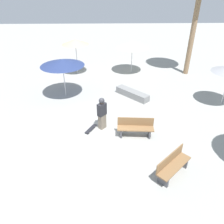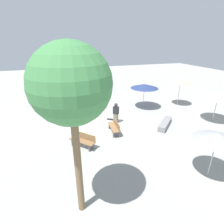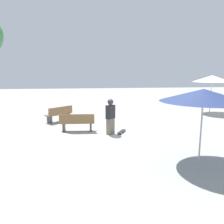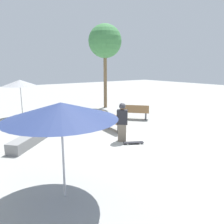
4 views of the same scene
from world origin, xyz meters
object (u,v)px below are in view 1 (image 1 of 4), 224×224
shade_umbrella_cream (132,44)px  skateboard (91,129)px  skater_main (102,112)px  bench_near (135,127)px  shade_umbrella_navy (62,62)px  concrete_ledge (132,94)px  shade_umbrella_tan (75,42)px  bench_far (173,165)px

shade_umbrella_cream → skateboard: bearing=70.4°
skater_main → skateboard: 0.97m
bench_near → shade_umbrella_cream: (-0.65, -7.95, 1.67)m
skateboard → shade_umbrella_navy: bearing=-126.1°
skater_main → shade_umbrella_cream: 7.72m
concrete_ledge → shade_umbrella_tan: (3.66, -3.89, 2.15)m
bench_far → shade_umbrella_cream: 10.42m
skater_main → bench_far: 3.90m
shade_umbrella_tan → shade_umbrella_cream: bearing=-176.7°
shade_umbrella_tan → shade_umbrella_navy: (0.35, 3.58, -0.29)m
concrete_ledge → shade_umbrella_cream: bearing=-95.1°
bench_far → shade_umbrella_navy: shade_umbrella_navy is taller
skateboard → shade_umbrella_tan: shade_umbrella_tan is taller
bench_near → shade_umbrella_navy: size_ratio=0.65×
skater_main → shade_umbrella_navy: shade_umbrella_navy is taller
skater_main → shade_umbrella_cream: shade_umbrella_cream is taller
shade_umbrella_cream → shade_umbrella_tan: bearing=3.3°
bench_near → shade_umbrella_navy: (3.73, -4.14, 1.63)m
shade_umbrella_navy → skater_main: bearing=122.7°
shade_umbrella_navy → bench_near: bearing=132.0°
concrete_ledge → bench_far: size_ratio=1.34×
skateboard → concrete_ledge: bearing=174.4°
bench_near → bench_far: bearing=118.3°
concrete_ledge → bench_near: 3.84m
shade_umbrella_tan → bench_near: bearing=113.6°
skateboard → shade_umbrella_cream: (-2.66, -7.47, 2.04)m
skater_main → shade_umbrella_cream: size_ratio=0.68×
shade_umbrella_tan → concrete_ledge: bearing=133.2°
skater_main → shade_umbrella_navy: 4.34m
concrete_ledge → bench_far: 6.20m
skater_main → bench_near: bearing=110.3°
bench_near → shade_umbrella_tan: bearing=-62.1°
skateboard → bench_near: 2.10m
concrete_ledge → shade_umbrella_tan: size_ratio=0.78×
shade_umbrella_tan → shade_umbrella_cream: (-4.02, -0.23, -0.25)m
shade_umbrella_tan → shade_umbrella_navy: 3.61m
shade_umbrella_tan → shade_umbrella_navy: size_ratio=1.01×
skateboard → shade_umbrella_cream: size_ratio=0.34×
skateboard → concrete_ledge: (-2.29, -3.35, 0.14)m
skateboard → bench_far: 4.15m
skater_main → shade_umbrella_tan: (1.90, -7.09, 1.49)m
shade_umbrella_navy → shade_umbrella_tan: bearing=-95.6°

